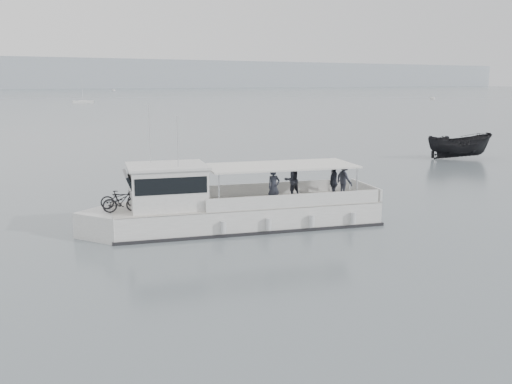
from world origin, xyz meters
TOP-DOWN VIEW (x-y plane):
  - ground at (0.00, 0.00)m, footprint 1400.00×1400.00m
  - tour_boat at (-2.49, 2.04)m, footprint 14.08×6.62m
  - dark_motorboat at (26.93, 12.71)m, footprint 6.26×4.50m

SIDE VIEW (x-z plane):
  - ground at x=0.00m, z-range 0.00..0.00m
  - tour_boat at x=-2.49m, z-range -1.99..3.93m
  - dark_motorboat at x=26.93m, z-range 0.00..2.27m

